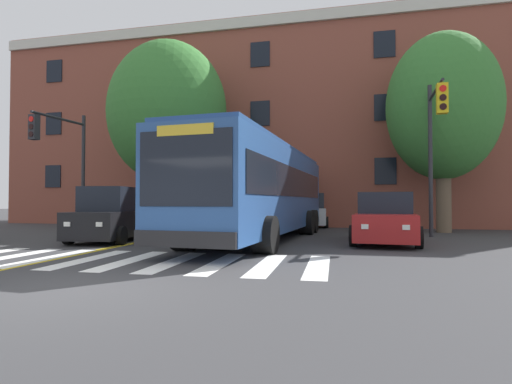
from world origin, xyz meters
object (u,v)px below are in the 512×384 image
Objects in this scene: street_tree_curbside_large at (443,107)px; street_tree_curbside_small at (167,112)px; car_white_behind_bus at (309,211)px; traffic_light_near_corner at (435,133)px; car_red_far_lane at (385,220)px; car_black_near_lane at (111,216)px; city_bus at (262,190)px; traffic_light_far_corner at (64,151)px.

street_tree_curbside_small reaches higher than street_tree_curbside_large.
car_white_behind_bus is 0.67× the size of traffic_light_near_corner.
car_white_behind_bus reaches higher than car_red_far_lane.
street_tree_curbside_small is at bearing 155.15° from car_red_far_lane.
street_tree_curbside_small reaches higher than car_white_behind_bus.
car_white_behind_bus is at bearing 57.83° from car_black_near_lane.
city_bus is 5.41m from car_black_near_lane.
city_bus is 3.09× the size of car_white_behind_bus.
street_tree_curbside_large is at bearing 34.82° from city_bus.
city_bus is at bearing 18.05° from car_black_near_lane.
car_white_behind_bus is at bearing 36.09° from traffic_light_far_corner.
car_white_behind_bus is (-3.23, 8.34, 0.07)m from car_red_far_lane.
car_black_near_lane is 0.99× the size of car_white_behind_bus.
street_tree_curbside_small is (-6.86, -3.66, 5.06)m from car_white_behind_bus.
street_tree_curbside_large is 13.14m from street_tree_curbside_small.
traffic_light_far_corner is at bearing -130.85° from street_tree_curbside_small.
street_tree_curbside_large is at bearing 28.56° from car_black_near_lane.
car_red_far_lane is at bearing -138.35° from traffic_light_near_corner.
street_tree_curbside_small reaches higher than car_red_far_lane.
street_tree_curbside_small reaches higher than city_bus.
traffic_light_near_corner is at bearing -52.03° from car_white_behind_bus.
city_bus is 1.37× the size of street_tree_curbside_large.
traffic_light_far_corner reaches higher than car_black_near_lane.
city_bus is 3.12× the size of car_black_near_lane.
street_tree_curbside_large is 0.95× the size of street_tree_curbside_small.
car_white_behind_bus is at bearing 127.97° from traffic_light_near_corner.
car_red_far_lane is 1.14× the size of car_white_behind_bus.
car_white_behind_bus is 0.44× the size of street_tree_curbside_large.
street_tree_curbside_large is at bearing 14.83° from traffic_light_far_corner.
car_red_far_lane is 13.56m from traffic_light_far_corner.
traffic_light_near_corner is at bearing -106.78° from street_tree_curbside_large.
car_white_behind_bus is 12.66m from traffic_light_far_corner.
traffic_light_far_corner is 0.60× the size of street_tree_curbside_large.
street_tree_curbside_small is (-13.12, -0.69, 0.24)m from street_tree_curbside_large.
car_black_near_lane is 7.91m from street_tree_curbside_small.
car_red_far_lane is at bearing -4.56° from traffic_light_far_corner.
car_black_near_lane is 14.88m from street_tree_curbside_large.
city_bus is at bearing -37.10° from street_tree_curbside_small.
street_tree_curbside_large reaches higher than traffic_light_far_corner.
city_bus is at bearing -4.98° from traffic_light_far_corner.
traffic_light_far_corner is (-15.15, -0.67, -0.32)m from traffic_light_near_corner.
car_red_far_lane is at bearing -24.85° from street_tree_curbside_small.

